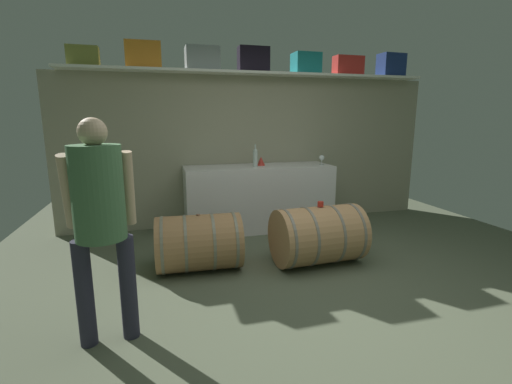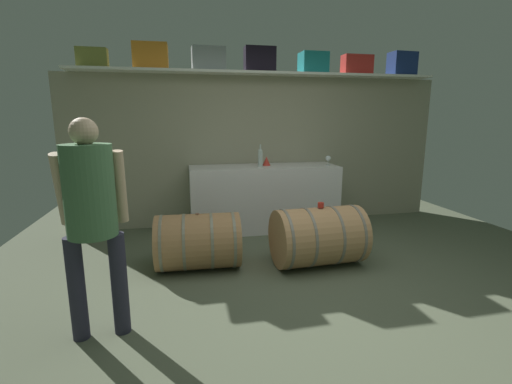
% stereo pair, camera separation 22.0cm
% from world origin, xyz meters
% --- Properties ---
extents(ground_plane, '(6.54, 8.05, 0.02)m').
position_xyz_m(ground_plane, '(0.00, 0.61, -0.01)').
color(ground_plane, '#515944').
extents(back_wall_panel, '(5.34, 0.10, 2.08)m').
position_xyz_m(back_wall_panel, '(0.00, 2.42, 1.04)').
color(back_wall_panel, gray).
rests_on(back_wall_panel, ground).
extents(high_shelf_board, '(4.91, 0.40, 0.03)m').
position_xyz_m(high_shelf_board, '(0.00, 2.27, 2.10)').
color(high_shelf_board, white).
rests_on(high_shelf_board, back_wall_panel).
extents(toolcase_olive, '(0.36, 0.20, 0.23)m').
position_xyz_m(toolcase_olive, '(-2.12, 2.27, 2.23)').
color(toolcase_olive, olive).
rests_on(toolcase_olive, high_shelf_board).
extents(toolcase_orange, '(0.42, 0.27, 0.32)m').
position_xyz_m(toolcase_orange, '(-1.43, 2.27, 2.27)').
color(toolcase_orange, orange).
rests_on(toolcase_orange, high_shelf_board).
extents(toolcase_grey, '(0.43, 0.29, 0.29)m').
position_xyz_m(toolcase_grey, '(-0.71, 2.27, 2.26)').
color(toolcase_grey, gray).
rests_on(toolcase_grey, high_shelf_board).
extents(toolcase_black, '(0.41, 0.19, 0.33)m').
position_xyz_m(toolcase_black, '(-0.03, 2.27, 2.27)').
color(toolcase_black, black).
rests_on(toolcase_black, high_shelf_board).
extents(toolcase_teal, '(0.37, 0.28, 0.28)m').
position_xyz_m(toolcase_teal, '(0.73, 2.27, 2.25)').
color(toolcase_teal, teal).
rests_on(toolcase_teal, high_shelf_board).
extents(toolcase_red, '(0.42, 0.19, 0.27)m').
position_xyz_m(toolcase_red, '(1.38, 2.27, 2.24)').
color(toolcase_red, red).
rests_on(toolcase_red, high_shelf_board).
extents(toolcase_navy, '(0.38, 0.26, 0.33)m').
position_xyz_m(toolcase_navy, '(2.08, 2.27, 2.28)').
color(toolcase_navy, navy).
rests_on(toolcase_navy, high_shelf_board).
extents(work_cabinet, '(1.99, 0.64, 0.87)m').
position_xyz_m(work_cabinet, '(-0.02, 2.04, 0.44)').
color(work_cabinet, silver).
rests_on(work_cabinet, ground).
extents(wine_bottle_clear, '(0.06, 0.06, 0.30)m').
position_xyz_m(wine_bottle_clear, '(-0.08, 1.99, 1.00)').
color(wine_bottle_clear, '#B7C5BE').
rests_on(wine_bottle_clear, work_cabinet).
extents(wine_glass, '(0.07, 0.07, 0.13)m').
position_xyz_m(wine_glass, '(0.86, 1.94, 0.97)').
color(wine_glass, white).
rests_on(wine_glass, work_cabinet).
extents(red_funnel, '(0.11, 0.11, 0.12)m').
position_xyz_m(red_funnel, '(0.03, 2.09, 0.93)').
color(red_funnel, red).
rests_on(red_funnel, work_cabinet).
extents(wine_barrel_near, '(0.94, 0.66, 0.62)m').
position_xyz_m(wine_barrel_near, '(0.26, 0.70, 0.31)').
color(wine_barrel_near, tan).
rests_on(wine_barrel_near, ground).
extents(wine_barrel_far, '(0.86, 0.60, 0.58)m').
position_xyz_m(wine_barrel_far, '(-0.97, 0.84, 0.29)').
color(wine_barrel_far, '#A4764B').
rests_on(wine_barrel_far, ground).
extents(tasting_cup, '(0.06, 0.06, 0.05)m').
position_xyz_m(tasting_cup, '(0.27, 0.70, 0.64)').
color(tasting_cup, red).
rests_on(tasting_cup, wine_barrel_near).
extents(winemaker_pouring, '(0.46, 0.35, 1.51)m').
position_xyz_m(winemaker_pouring, '(-1.69, -0.19, 0.93)').
color(winemaker_pouring, '#292839').
rests_on(winemaker_pouring, ground).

